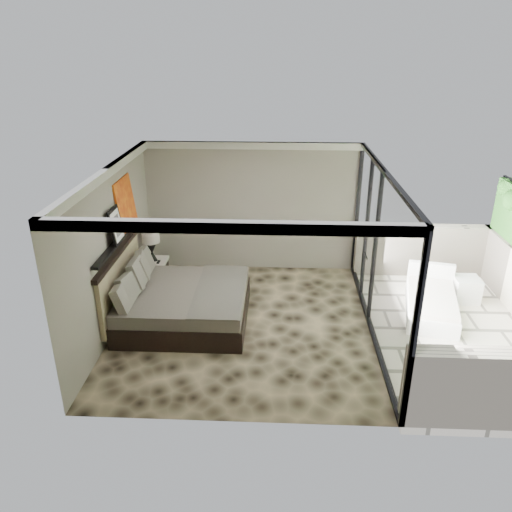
{
  "coord_description": "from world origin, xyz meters",
  "views": [
    {
      "loc": [
        0.59,
        -7.72,
        4.64
      ],
      "look_at": [
        0.2,
        0.4,
        1.17
      ],
      "focal_mm": 35.0,
      "sensor_mm": 36.0,
      "label": 1
    }
  ],
  "objects_px": {
    "table_lamp": "(151,242)",
    "lounger": "(431,302)",
    "ottoman": "(466,289)",
    "nightstand": "(155,271)",
    "bed": "(179,302)"
  },
  "relations": [
    {
      "from": "ottoman",
      "to": "lounger",
      "type": "bearing_deg",
      "value": -146.97
    },
    {
      "from": "nightstand",
      "to": "ottoman",
      "type": "relative_size",
      "value": 1.11
    },
    {
      "from": "table_lamp",
      "to": "ottoman",
      "type": "relative_size",
      "value": 1.36
    },
    {
      "from": "lounger",
      "to": "bed",
      "type": "bearing_deg",
      "value": -161.68
    },
    {
      "from": "bed",
      "to": "nightstand",
      "type": "distance_m",
      "value": 1.68
    },
    {
      "from": "lounger",
      "to": "table_lamp",
      "type": "bearing_deg",
      "value": -178.0
    },
    {
      "from": "ottoman",
      "to": "table_lamp",
      "type": "bearing_deg",
      "value": 175.8
    },
    {
      "from": "lounger",
      "to": "ottoman",
      "type": "bearing_deg",
      "value": 45.23
    },
    {
      "from": "nightstand",
      "to": "ottoman",
      "type": "height_order",
      "value": "nightstand"
    },
    {
      "from": "bed",
      "to": "ottoman",
      "type": "relative_size",
      "value": 4.79
    },
    {
      "from": "bed",
      "to": "nightstand",
      "type": "height_order",
      "value": "bed"
    },
    {
      "from": "bed",
      "to": "lounger",
      "type": "xyz_separation_m",
      "value": [
        4.63,
        0.5,
        -0.16
      ]
    },
    {
      "from": "ottoman",
      "to": "bed",
      "type": "bearing_deg",
      "value": -169.39
    },
    {
      "from": "table_lamp",
      "to": "lounger",
      "type": "distance_m",
      "value": 5.58
    },
    {
      "from": "bed",
      "to": "lounger",
      "type": "relative_size",
      "value": 1.21
    }
  ]
}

